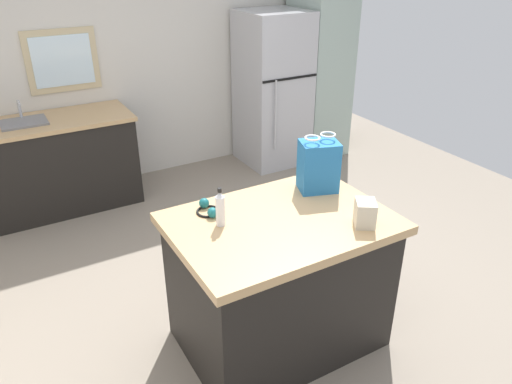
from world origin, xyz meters
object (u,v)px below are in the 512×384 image
Objects in this scene: kitchen_island at (279,282)px; refrigerator at (273,90)px; tall_cabinet at (319,66)px; small_box at (365,213)px; shopping_bag at (318,166)px; bottle at (220,209)px; ear_defenders at (208,209)px.

kitchen_island is 3.11m from refrigerator.
tall_cabinet reaches higher than kitchen_island.
shopping_bag is at bearing 85.67° from small_box.
tall_cabinet is 3.48m from small_box.
bottle reaches higher than kitchen_island.
ear_defenders is at bearing -137.50° from tall_cabinet.
refrigerator is 8.76× the size of ear_defenders.
refrigerator is 3.18m from small_box.
tall_cabinet is 10.81× the size of ear_defenders.
small_box is 0.77× the size of ear_defenders.
ear_defenders is at bearing 89.94° from bottle.
refrigerator reaches higher than bottle.
bottle is (-0.34, 0.12, 0.57)m from kitchen_island.
small_box is at bearing -29.85° from bottle.
bottle is 1.20× the size of ear_defenders.
refrigerator is at bearing 52.86° from bottle.
shopping_bag reaches higher than small_box.
shopping_bag is 1.91× the size of ear_defenders.
kitchen_island is 6.54× the size of ear_defenders.
shopping_bag is at bearing 27.21° from kitchen_island.
shopping_bag is at bearing -5.58° from ear_defenders.
ear_defenders is (-0.34, 0.29, 0.48)m from kitchen_island.
refrigerator reaches higher than small_box.
small_box is (-1.19, -2.95, 0.13)m from refrigerator.
shopping_bag is 0.78m from ear_defenders.
kitchen_island is at bearing -130.11° from tall_cabinet.
tall_cabinet is at bearing 0.02° from refrigerator.
ear_defenders is (-0.73, 0.59, -0.05)m from small_box.
refrigerator is 7.31× the size of bottle.
shopping_bag is at bearing -115.33° from refrigerator.
ear_defenders is at bearing 139.29° from kitchen_island.
bottle is (-1.92, -2.53, 0.16)m from refrigerator.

